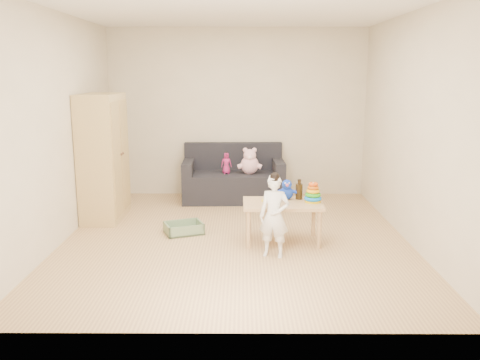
{
  "coord_description": "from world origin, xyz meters",
  "views": [
    {
      "loc": [
        0.08,
        -5.74,
        1.92
      ],
      "look_at": [
        0.05,
        0.25,
        0.65
      ],
      "focal_mm": 38.0,
      "sensor_mm": 36.0,
      "label": 1
    }
  ],
  "objects_px": {
    "play_table": "(282,222)",
    "toddler": "(274,217)",
    "sofa": "(234,186)",
    "wardrobe": "(103,157)"
  },
  "relations": [
    {
      "from": "wardrobe",
      "to": "sofa",
      "type": "relative_size",
      "value": 1.09
    },
    {
      "from": "wardrobe",
      "to": "play_table",
      "type": "xyz_separation_m",
      "value": [
        2.3,
        -0.99,
        -0.59
      ]
    },
    {
      "from": "play_table",
      "to": "toddler",
      "type": "xyz_separation_m",
      "value": [
        -0.12,
        -0.47,
        0.19
      ]
    },
    {
      "from": "sofa",
      "to": "toddler",
      "type": "bearing_deg",
      "value": -80.78
    },
    {
      "from": "toddler",
      "to": "sofa",
      "type": "bearing_deg",
      "value": 115.97
    },
    {
      "from": "wardrobe",
      "to": "sofa",
      "type": "bearing_deg",
      "value": 29.56
    },
    {
      "from": "sofa",
      "to": "play_table",
      "type": "bearing_deg",
      "value": -74.88
    },
    {
      "from": "wardrobe",
      "to": "play_table",
      "type": "bearing_deg",
      "value": -23.39
    },
    {
      "from": "play_table",
      "to": "toddler",
      "type": "height_order",
      "value": "toddler"
    },
    {
      "from": "wardrobe",
      "to": "toddler",
      "type": "xyz_separation_m",
      "value": [
        2.18,
        -1.46,
        -0.4
      ]
    }
  ]
}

